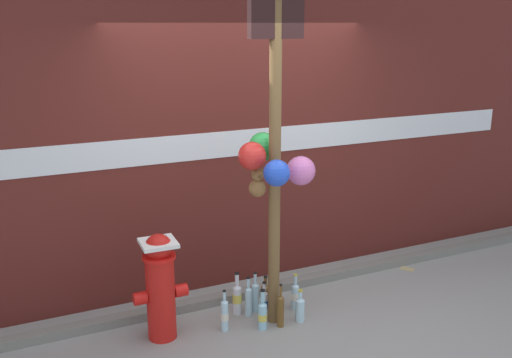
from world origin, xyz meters
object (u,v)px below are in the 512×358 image
bottle_1 (264,303)px  bottle_10 (277,295)px  bottle_0 (263,314)px  bottle_8 (281,310)px  bottle_3 (248,300)px  bottle_6 (295,295)px  fire_hydrant (160,284)px  bottle_9 (225,314)px  bottle_7 (237,297)px  bottle_4 (265,297)px  bottle_2 (255,296)px  memorial_post (273,146)px  bottle_5 (300,308)px

bottle_1 → bottle_10: bottle_1 is taller
bottle_0 → bottle_8: bearing=-10.5°
bottle_3 → bottle_6: size_ratio=1.08×
fire_hydrant → bottle_0: bearing=-16.0°
bottle_0 → bottle_9: 0.32m
bottle_3 → bottle_6: 0.43m
fire_hydrant → bottle_10: (1.07, 0.03, -0.34)m
bottle_7 → bottle_10: bottle_7 is taller
bottle_3 → bottle_9: 0.32m
bottle_4 → bottle_3: bearing=-174.0°
bottle_2 → bottle_9: size_ratio=1.02×
bottle_0 → bottle_4: size_ratio=1.08×
bottle_4 → bottle_7: bearing=167.1°
fire_hydrant → bottle_6: fire_hydrant is taller
bottle_0 → bottle_10: size_ratio=1.09×
bottle_7 → bottle_10: bearing=-11.8°
memorial_post → bottle_6: (0.28, 0.10, -1.42)m
bottle_0 → bottle_9: bearing=160.1°
fire_hydrant → bottle_5: fire_hydrant is taller
bottle_3 → bottle_8: bottle_8 is taller
bottle_2 → bottle_3: size_ratio=1.02×
bottle_5 → bottle_9: 0.66m
bottle_8 → bottle_5: bearing=3.2°
fire_hydrant → bottle_4: bearing=2.9°
bottle_1 → bottle_7: 0.25m
bottle_4 → bottle_9: size_ratio=0.91×
bottle_2 → bottle_6: bottle_2 is taller
bottle_2 → bottle_10: (0.20, -0.05, -0.02)m
memorial_post → bottle_4: (0.03, 0.19, -1.42)m
bottle_7 → bottle_8: (0.24, -0.37, -0.00)m
fire_hydrant → bottle_6: size_ratio=2.65×
fire_hydrant → bottle_1: bearing=-3.8°
fire_hydrant → bottle_6: bearing=-1.8°
fire_hydrant → memorial_post: bearing=-8.7°
bottle_0 → bottle_7: bottle_7 is taller
fire_hydrant → bottle_4: size_ratio=2.69×
fire_hydrant → bottle_0: fire_hydrant is taller
bottle_0 → bottle_2: bearing=76.5°
bottle_8 → bottle_9: bottle_8 is taller
fire_hydrant → bottle_3: size_ratio=2.45×
memorial_post → bottle_1: (-0.04, 0.08, -1.42)m
memorial_post → bottle_2: size_ratio=7.32×
fire_hydrant → bottle_1: 0.96m
bottle_9 → fire_hydrant: bearing=166.4°
bottle_5 → bottle_6: bearing=72.6°
bottle_1 → bottle_6: bottle_6 is taller
bottle_2 → bottle_6: (0.34, -0.12, -0.01)m
bottle_1 → bottle_7: (-0.19, 0.17, 0.02)m
bottle_6 → bottle_1: bearing=-176.3°
bottle_2 → bottle_9: bottle_2 is taller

